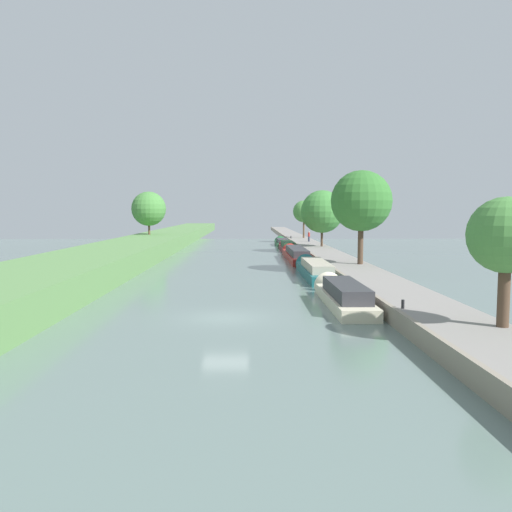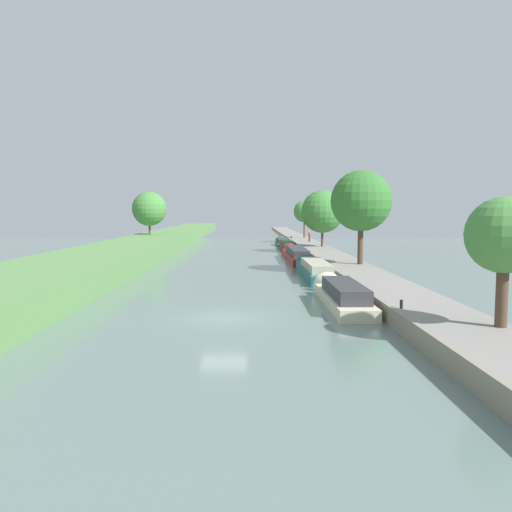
{
  "view_description": "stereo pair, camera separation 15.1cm",
  "coord_description": "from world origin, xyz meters",
  "px_view_note": "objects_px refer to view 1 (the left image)",
  "views": [
    {
      "loc": [
        1.18,
        -27.56,
        5.8
      ],
      "look_at": [
        2.13,
        27.11,
        1.0
      ],
      "focal_mm": 36.13,
      "sensor_mm": 36.0,
      "label": 1
    },
    {
      "loc": [
        1.33,
        -27.57,
        5.8
      ],
      "look_at": [
        2.13,
        27.11,
        1.0
      ],
      "focal_mm": 36.13,
      "sensor_mm": 36.0,
      "label": 2
    }
  ],
  "objects_px": {
    "mooring_bollard_near": "(403,304)",
    "mooring_bollard_far": "(291,237)",
    "narrowboat_cream": "(342,294)",
    "narrowboat_maroon": "(287,247)",
    "narrowboat_teal": "(314,269)",
    "narrowboat_red": "(296,254)",
    "narrowboat_green": "(282,242)",
    "person_walking": "(309,236)"
  },
  "relations": [
    {
      "from": "mooring_bollard_near",
      "to": "mooring_bollard_far",
      "type": "height_order",
      "value": "same"
    },
    {
      "from": "narrowboat_red",
      "to": "mooring_bollard_far",
      "type": "height_order",
      "value": "narrowboat_red"
    },
    {
      "from": "narrowboat_teal",
      "to": "person_walking",
      "type": "bearing_deg",
      "value": 83.89
    },
    {
      "from": "narrowboat_cream",
      "to": "mooring_bollard_near",
      "type": "height_order",
      "value": "narrowboat_cream"
    },
    {
      "from": "narrowboat_green",
      "to": "narrowboat_maroon",
      "type": "bearing_deg",
      "value": -90.01
    },
    {
      "from": "mooring_bollard_far",
      "to": "narrowboat_cream",
      "type": "bearing_deg",
      "value": -91.82
    },
    {
      "from": "narrowboat_teal",
      "to": "narrowboat_maroon",
      "type": "xyz_separation_m",
      "value": [
        -0.04,
        30.25,
        -0.06
      ]
    },
    {
      "from": "narrowboat_cream",
      "to": "narrowboat_maroon",
      "type": "xyz_separation_m",
      "value": [
        0.02,
        43.98,
        -0.05
      ]
    },
    {
      "from": "narrowboat_cream",
      "to": "mooring_bollard_far",
      "type": "bearing_deg",
      "value": 88.18
    },
    {
      "from": "narrowboat_maroon",
      "to": "narrowboat_red",
      "type": "bearing_deg",
      "value": -90.48
    },
    {
      "from": "narrowboat_cream",
      "to": "mooring_bollard_far",
      "type": "xyz_separation_m",
      "value": [
        1.9,
        59.86,
        0.53
      ]
    },
    {
      "from": "narrowboat_red",
      "to": "narrowboat_maroon",
      "type": "height_order",
      "value": "narrowboat_red"
    },
    {
      "from": "narrowboat_maroon",
      "to": "mooring_bollard_far",
      "type": "xyz_separation_m",
      "value": [
        1.88,
        15.88,
        0.58
      ]
    },
    {
      "from": "narrowboat_green",
      "to": "mooring_bollard_far",
      "type": "distance_m",
      "value": 4.34
    },
    {
      "from": "narrowboat_cream",
      "to": "narrowboat_maroon",
      "type": "bearing_deg",
      "value": 89.97
    },
    {
      "from": "mooring_bollard_near",
      "to": "mooring_bollard_far",
      "type": "xyz_separation_m",
      "value": [
        0.0,
        66.22,
        0.0
      ]
    },
    {
      "from": "mooring_bollard_near",
      "to": "narrowboat_teal",
      "type": "bearing_deg",
      "value": 95.24
    },
    {
      "from": "mooring_bollard_far",
      "to": "narrowboat_maroon",
      "type": "bearing_deg",
      "value": -96.77
    },
    {
      "from": "narrowboat_cream",
      "to": "narrowboat_teal",
      "type": "bearing_deg",
      "value": 89.75
    },
    {
      "from": "person_walking",
      "to": "mooring_bollard_far",
      "type": "relative_size",
      "value": 3.69
    },
    {
      "from": "narrowboat_maroon",
      "to": "mooring_bollard_far",
      "type": "bearing_deg",
      "value": 83.23
    },
    {
      "from": "mooring_bollard_near",
      "to": "narrowboat_green",
      "type": "bearing_deg",
      "value": 91.73
    },
    {
      "from": "narrowboat_red",
      "to": "narrowboat_maroon",
      "type": "xyz_separation_m",
      "value": [
        0.12,
        14.37,
        -0.07
      ]
    },
    {
      "from": "narrowboat_green",
      "to": "mooring_bollard_near",
      "type": "xyz_separation_m",
      "value": [
        1.88,
        -62.38,
        0.68
      ]
    },
    {
      "from": "narrowboat_maroon",
      "to": "person_walking",
      "type": "height_order",
      "value": "person_walking"
    },
    {
      "from": "narrowboat_cream",
      "to": "narrowboat_red",
      "type": "distance_m",
      "value": 29.62
    },
    {
      "from": "narrowboat_cream",
      "to": "narrowboat_red",
      "type": "height_order",
      "value": "narrowboat_red"
    },
    {
      "from": "narrowboat_red",
      "to": "person_walking",
      "type": "relative_size",
      "value": 10.32
    },
    {
      "from": "person_walking",
      "to": "mooring_bollard_near",
      "type": "distance_m",
      "value": 56.8
    },
    {
      "from": "narrowboat_teal",
      "to": "narrowboat_green",
      "type": "distance_m",
      "value": 42.28
    },
    {
      "from": "narrowboat_red",
      "to": "narrowboat_green",
      "type": "relative_size",
      "value": 1.65
    },
    {
      "from": "narrowboat_maroon",
      "to": "mooring_bollard_near",
      "type": "xyz_separation_m",
      "value": [
        1.88,
        -50.34,
        0.58
      ]
    },
    {
      "from": "narrowboat_maroon",
      "to": "narrowboat_teal",
      "type": "bearing_deg",
      "value": -89.92
    },
    {
      "from": "narrowboat_teal",
      "to": "narrowboat_maroon",
      "type": "relative_size",
      "value": 1.14
    },
    {
      "from": "narrowboat_red",
      "to": "narrowboat_maroon",
      "type": "relative_size",
      "value": 1.43
    },
    {
      "from": "narrowboat_maroon",
      "to": "mooring_bollard_far",
      "type": "distance_m",
      "value": 16.0
    },
    {
      "from": "narrowboat_cream",
      "to": "narrowboat_maroon",
      "type": "distance_m",
      "value": 43.98
    },
    {
      "from": "narrowboat_green",
      "to": "mooring_bollard_near",
      "type": "relative_size",
      "value": 23.13
    },
    {
      "from": "narrowboat_teal",
      "to": "mooring_bollard_far",
      "type": "bearing_deg",
      "value": 87.71
    },
    {
      "from": "mooring_bollard_near",
      "to": "mooring_bollard_far",
      "type": "relative_size",
      "value": 1.0
    },
    {
      "from": "narrowboat_maroon",
      "to": "mooring_bollard_near",
      "type": "bearing_deg",
      "value": -87.86
    },
    {
      "from": "narrowboat_teal",
      "to": "narrowboat_red",
      "type": "distance_m",
      "value": 15.88
    }
  ]
}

